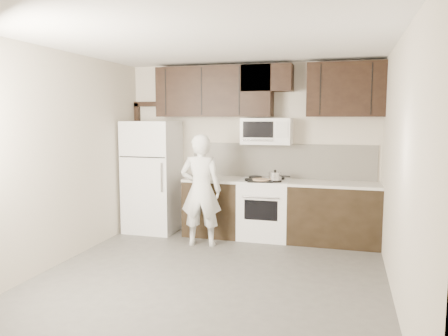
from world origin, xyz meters
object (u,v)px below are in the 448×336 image
at_px(stove, 265,209).
at_px(person, 201,190).
at_px(microwave, 267,131).
at_px(refrigerator, 153,176).

distance_m(stove, person, 1.09).
relative_size(microwave, refrigerator, 0.42).
xyz_separation_m(stove, refrigerator, (-1.85, -0.05, 0.44)).
bearing_deg(person, microwave, -145.39).
relative_size(refrigerator, person, 1.10).
bearing_deg(microwave, person, -138.05).
xyz_separation_m(stove, person, (-0.82, -0.62, 0.35)).
distance_m(microwave, person, 1.38).
xyz_separation_m(refrigerator, person, (1.03, -0.57, -0.08)).
bearing_deg(refrigerator, person, -29.05).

